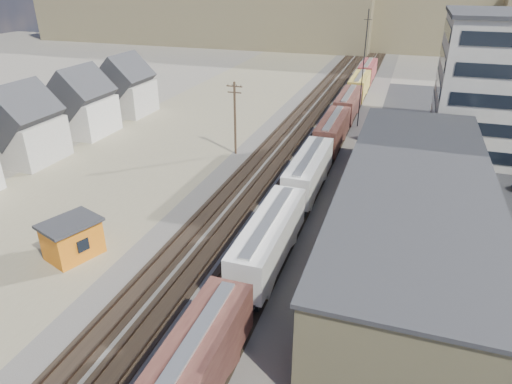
% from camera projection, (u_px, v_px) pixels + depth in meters
% --- Properties ---
extents(ballast_bed, '(18.00, 200.00, 0.06)m').
position_uv_depth(ballast_bed, '(308.00, 142.00, 67.94)').
color(ballast_bed, '#4C4742').
rests_on(ballast_bed, ground).
extents(dirt_yard, '(24.00, 180.00, 0.03)m').
position_uv_depth(dirt_yard, '(156.00, 149.00, 65.12)').
color(dirt_yard, '#7D7156').
rests_on(dirt_yard, ground).
extents(asphalt_lot, '(26.00, 120.00, 0.04)m').
position_uv_depth(asphalt_lot, '(478.00, 208.00, 48.84)').
color(asphalt_lot, '#232326').
rests_on(asphalt_lot, ground).
extents(rail_tracks, '(11.40, 200.00, 0.24)m').
position_uv_depth(rail_tracks, '(304.00, 141.00, 68.06)').
color(rail_tracks, black).
rests_on(rail_tracks, ground).
extents(freight_train, '(3.00, 119.74, 4.46)m').
position_uv_depth(freight_train, '(322.00, 148.00, 57.44)').
color(freight_train, black).
rests_on(freight_train, ground).
extents(warehouse, '(12.40, 40.40, 7.25)m').
position_uv_depth(warehouse, '(413.00, 210.00, 40.73)').
color(warehouse, tan).
rests_on(warehouse, ground).
extents(utility_pole_north, '(2.20, 0.32, 10.00)m').
position_uv_depth(utility_pole_north, '(235.00, 117.00, 61.24)').
color(utility_pole_north, '#382619').
rests_on(utility_pole_north, ground).
extents(radio_mast, '(1.20, 0.16, 18.00)m').
position_uv_depth(radio_mast, '(363.00, 70.00, 70.82)').
color(radio_mast, black).
rests_on(radio_mast, ground).
extents(hills_north, '(265.00, 80.00, 32.00)m').
position_uv_depth(hills_north, '(383.00, 0.00, 162.51)').
color(hills_north, brown).
rests_on(hills_north, ground).
extents(maintenance_shed, '(5.05, 5.70, 3.47)m').
position_uv_depth(maintenance_shed, '(72.00, 239.00, 39.92)').
color(maintenance_shed, orange).
rests_on(maintenance_shed, ground).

